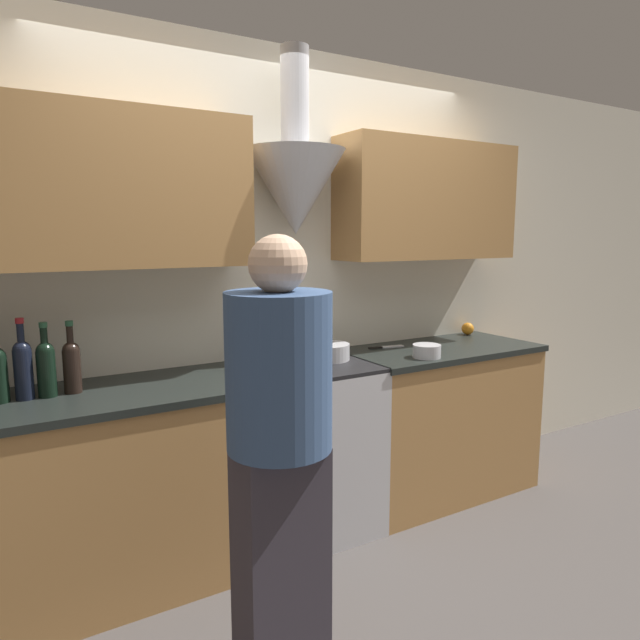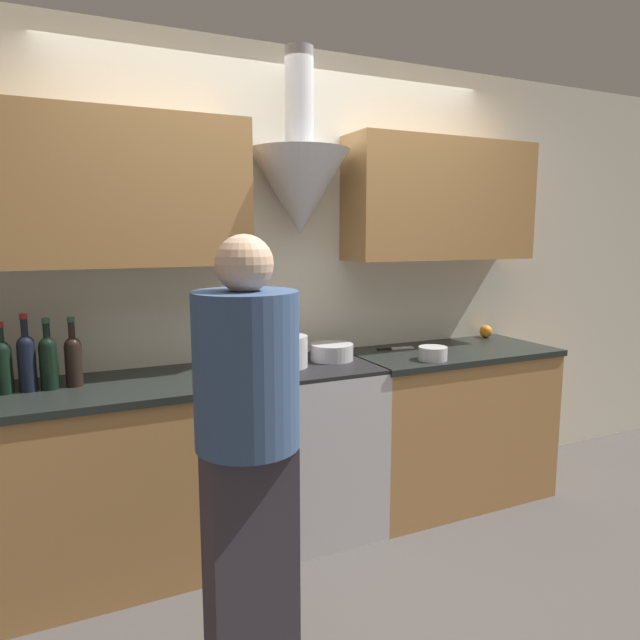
{
  "view_description": "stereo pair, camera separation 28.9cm",
  "coord_description": "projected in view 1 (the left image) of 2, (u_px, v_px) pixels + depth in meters",
  "views": [
    {
      "loc": [
        -1.47,
        -2.21,
        1.6
      ],
      "look_at": [
        0.0,
        0.25,
        1.17
      ],
      "focal_mm": 32.0,
      "sensor_mm": 36.0,
      "label": 1
    },
    {
      "loc": [
        -1.21,
        -2.34,
        1.6
      ],
      "look_at": [
        0.0,
        0.25,
        1.17
      ],
      "focal_mm": 32.0,
      "sensor_mm": 36.0,
      "label": 2
    }
  ],
  "objects": [
    {
      "name": "stove_range",
      "position": [
        310.0,
        446.0,
        3.08
      ],
      "size": [
        0.62,
        0.6,
        0.92
      ],
      "color": "silver",
      "rests_on": "ground_plane"
    },
    {
      "name": "wine_bottle_5",
      "position": [
        23.0,
        366.0,
        2.36
      ],
      "size": [
        0.08,
        0.08,
        0.34
      ],
      "color": "black",
      "rests_on": "counter_left"
    },
    {
      "name": "wine_bottle_7",
      "position": [
        72.0,
        364.0,
        2.46
      ],
      "size": [
        0.07,
        0.07,
        0.32
      ],
      "color": "black",
      "rests_on": "counter_left"
    },
    {
      "name": "stock_pot",
      "position": [
        287.0,
        352.0,
        2.92
      ],
      "size": [
        0.2,
        0.2,
        0.16
      ],
      "color": "silver",
      "rests_on": "stove_range"
    },
    {
      "name": "mixing_bowl",
      "position": [
        328.0,
        352.0,
        3.12
      ],
      "size": [
        0.23,
        0.23,
        0.09
      ],
      "color": "silver",
      "rests_on": "stove_range"
    },
    {
      "name": "wine_bottle_6",
      "position": [
        46.0,
        366.0,
        2.4
      ],
      "size": [
        0.08,
        0.08,
        0.32
      ],
      "color": "black",
      "rests_on": "counter_left"
    },
    {
      "name": "chefs_knife",
      "position": [
        386.0,
        347.0,
        3.45
      ],
      "size": [
        0.23,
        0.07,
        0.01
      ],
      "rotation": [
        0.0,
        0.0,
        -0.16
      ],
      "color": "silver",
      "rests_on": "counter_right"
    },
    {
      "name": "saucepan",
      "position": [
        427.0,
        351.0,
        3.17
      ],
      "size": [
        0.16,
        0.16,
        0.07
      ],
      "color": "silver",
      "rests_on": "counter_right"
    },
    {
      "name": "counter_left",
      "position": [
        93.0,
        495.0,
        2.52
      ],
      "size": [
        1.62,
        0.62,
        0.92
      ],
      "color": "#B27F47",
      "rests_on": "ground_plane"
    },
    {
      "name": "orange_fruit",
      "position": [
        468.0,
        329.0,
        3.89
      ],
      "size": [
        0.08,
        0.08,
        0.08
      ],
      "color": "orange",
      "rests_on": "counter_right"
    },
    {
      "name": "counter_right",
      "position": [
        437.0,
        419.0,
        3.54
      ],
      "size": [
        1.22,
        0.62,
        0.92
      ],
      "color": "#B27F47",
      "rests_on": "ground_plane"
    },
    {
      "name": "wall_back",
      "position": [
        274.0,
        255.0,
        3.11
      ],
      "size": [
        8.4,
        0.53,
        2.6
      ],
      "color": "silver",
      "rests_on": "ground_plane"
    },
    {
      "name": "ground_plane",
      "position": [
        345.0,
        557.0,
        2.86
      ],
      "size": [
        12.0,
        12.0,
        0.0
      ],
      "primitive_type": "plane",
      "color": "#4C4744"
    },
    {
      "name": "person_foreground_left",
      "position": [
        280.0,
        455.0,
        1.88
      ],
      "size": [
        0.35,
        0.35,
        1.6
      ],
      "color": "#38333D",
      "rests_on": "ground_plane"
    }
  ]
}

